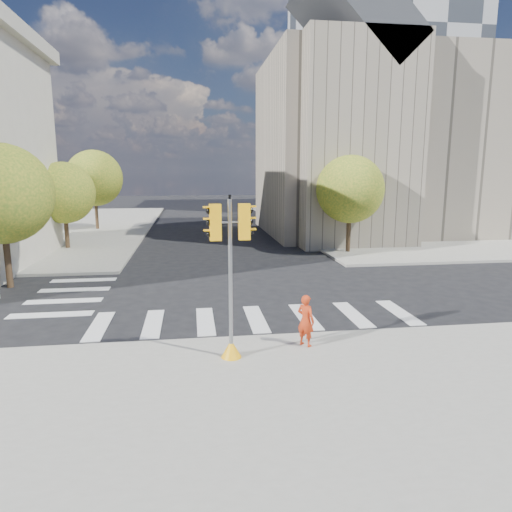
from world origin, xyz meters
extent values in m
plane|color=black|center=(0.00, 0.00, 0.00)|extent=(160.00, 160.00, 0.00)
cube|color=gray|center=(0.00, -11.00, 0.07)|extent=(30.00, 14.00, 0.15)
cube|color=gray|center=(20.00, 26.00, 0.07)|extent=(28.00, 40.00, 0.15)
cube|color=gray|center=(17.00, 20.00, 7.00)|extent=(26.00, 14.00, 14.00)
cube|color=gray|center=(9.00, 15.00, 7.00)|extent=(8.00, 8.00, 14.00)
cube|color=#383A3F|center=(9.00, 15.00, 15.50)|extent=(7.78, 8.00, 7.78)
cube|color=#9EA0A3|center=(22.00, 42.00, 15.00)|extent=(20.00, 18.00, 30.00)
cylinder|color=#382616|center=(-10.50, 4.00, 1.22)|extent=(0.28, 0.28, 2.45)
sphere|color=#35651D|center=(-10.50, 4.00, 4.21)|extent=(4.40, 4.40, 4.40)
cylinder|color=#382616|center=(-10.50, 14.00, 1.08)|extent=(0.28, 0.28, 2.17)
sphere|color=#35651D|center=(-10.50, 14.00, 3.77)|extent=(4.00, 4.00, 4.00)
cylinder|color=#382616|center=(-10.50, 24.00, 1.31)|extent=(0.28, 0.28, 2.62)
sphere|color=#35651D|center=(-10.50, 24.00, 4.54)|extent=(4.80, 4.80, 4.80)
cylinder|color=#382616|center=(7.50, 10.00, 1.19)|extent=(0.28, 0.28, 2.38)
sphere|color=#35651D|center=(7.50, 10.00, 4.06)|extent=(4.20, 4.20, 4.20)
cylinder|color=#382616|center=(7.50, 22.00, 1.26)|extent=(0.28, 0.28, 2.52)
sphere|color=#35651D|center=(7.50, 22.00, 4.36)|extent=(4.60, 4.60, 4.60)
cylinder|color=#382616|center=(7.50, 34.00, 1.14)|extent=(0.28, 0.28, 2.27)
sphere|color=#35651D|center=(7.50, 34.00, 3.88)|extent=(4.00, 4.00, 4.00)
cylinder|color=black|center=(8.00, 14.00, 4.15)|extent=(0.12, 0.12, 8.00)
cube|color=black|center=(8.00, 14.00, 8.15)|extent=(0.35, 0.18, 0.22)
cylinder|color=black|center=(8.00, 28.00, 4.15)|extent=(0.12, 0.12, 8.00)
cube|color=black|center=(8.00, 28.00, 8.15)|extent=(0.35, 0.18, 0.22)
cone|color=#FFAE0D|center=(-1.30, -5.59, 0.40)|extent=(0.56, 0.56, 0.50)
cylinder|color=gray|center=(-1.30, -5.59, 2.32)|extent=(0.11, 0.11, 4.34)
cylinder|color=black|center=(-1.30, -5.59, 4.54)|extent=(0.07, 0.07, 0.12)
cylinder|color=gray|center=(-1.30, -5.59, 3.89)|extent=(0.90, 0.11, 0.06)
cube|color=#FFAE0D|center=(-1.68, -5.61, 3.89)|extent=(0.31, 0.24, 0.95)
cube|color=#FFAE0D|center=(-0.92, -5.57, 3.89)|extent=(0.31, 0.24, 0.95)
imported|color=red|center=(0.93, -5.04, 0.92)|extent=(0.65, 0.66, 1.54)
camera|label=1|loc=(-2.29, -17.41, 5.22)|focal=32.00mm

